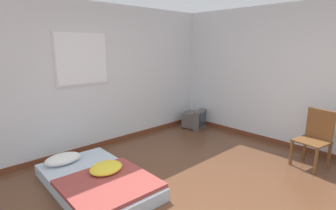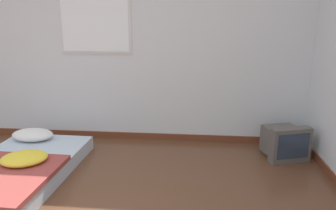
# 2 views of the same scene
# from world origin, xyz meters

# --- Properties ---
(wall_back) EXTENTS (7.77, 0.08, 2.60)m
(wall_back) POSITION_xyz_m (-0.00, 2.58, 1.29)
(wall_back) COLOR silver
(wall_back) RESTS_ON ground_plane
(mattress_bed) EXTENTS (1.10, 1.83, 0.31)m
(mattress_bed) POSITION_xyz_m (-0.65, 1.26, 0.11)
(mattress_bed) COLOR silver
(mattress_bed) RESTS_ON ground_plane
(crt_tv) EXTENTS (0.55, 0.54, 0.42)m
(crt_tv) POSITION_xyz_m (2.30, 2.09, 0.20)
(crt_tv) COLOR #56514C
(crt_tv) RESTS_ON ground_plane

